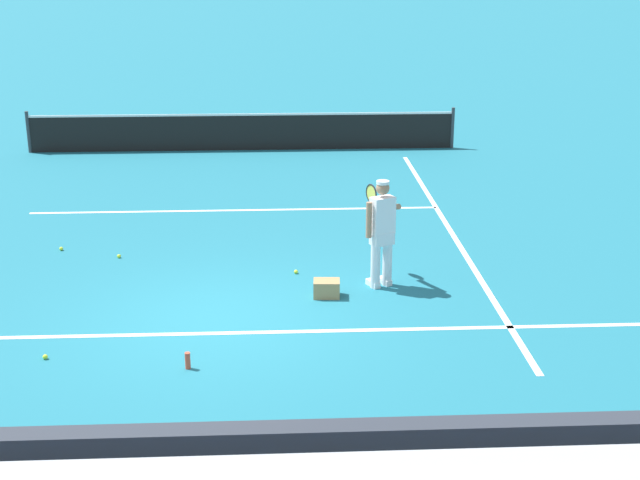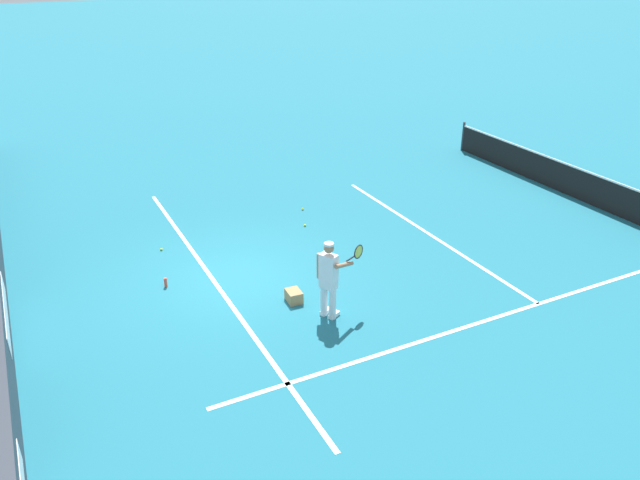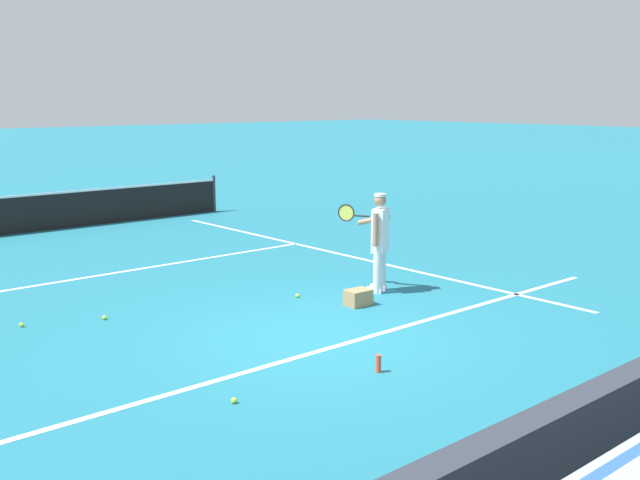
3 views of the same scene
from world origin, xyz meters
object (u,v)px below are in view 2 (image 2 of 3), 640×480
at_px(tennis_ball_midcourt, 161,249).
at_px(water_bottle, 166,282).
at_px(tennis_net, 578,183).
at_px(tennis_player, 329,279).
at_px(tennis_ball_far_right, 326,281).
at_px(tennis_ball_near_player, 305,225).
at_px(ball_box_cardboard, 294,296).
at_px(tennis_ball_far_left, 303,209).

bearing_deg(tennis_ball_midcourt, water_bottle, -10.94).
bearing_deg(tennis_net, tennis_ball_midcourt, -100.20).
distance_m(tennis_player, tennis_ball_far_right, 1.69).
bearing_deg(tennis_ball_near_player, ball_box_cardboard, -29.18).
bearing_deg(tennis_ball_near_player, tennis_player, -19.30).
bearing_deg(tennis_ball_midcourt, tennis_player, 27.19).
height_order(tennis_player, tennis_ball_midcourt, tennis_player).
relative_size(ball_box_cardboard, water_bottle, 1.82).
xyz_separation_m(tennis_player, ball_box_cardboard, (-0.88, -0.42, -0.76)).
distance_m(tennis_player, tennis_ball_far_left, 5.84).
bearing_deg(tennis_player, water_bottle, -135.22).
bearing_deg(tennis_ball_far_right, ball_box_cardboard, -66.38).
xyz_separation_m(tennis_ball_near_player, tennis_net, (1.88, 8.32, 0.46)).
height_order(tennis_player, ball_box_cardboard, tennis_player).
bearing_deg(tennis_net, tennis_ball_far_left, -110.63).
height_order(tennis_ball_far_left, water_bottle, water_bottle).
bearing_deg(tennis_ball_far_right, tennis_net, 97.05).
relative_size(water_bottle, tennis_net, 0.02).
distance_m(tennis_ball_near_player, tennis_ball_far_right, 3.16).
distance_m(ball_box_cardboard, water_bottle, 3.02).
height_order(ball_box_cardboard, tennis_ball_near_player, ball_box_cardboard).
relative_size(tennis_ball_far_right, tennis_ball_far_left, 1.00).
bearing_deg(water_bottle, tennis_ball_near_player, 110.07).
relative_size(tennis_ball_near_player, tennis_ball_midcourt, 1.00).
bearing_deg(ball_box_cardboard, tennis_ball_midcourt, -152.40).
height_order(tennis_ball_near_player, water_bottle, water_bottle).
bearing_deg(tennis_player, tennis_ball_near_player, 160.70).
distance_m(tennis_ball_far_right, water_bottle, 3.66).
bearing_deg(tennis_net, ball_box_cardboard, -81.21).
height_order(tennis_ball_midcourt, tennis_net, tennis_net).
height_order(tennis_ball_near_player, tennis_net, tennis_net).
xyz_separation_m(ball_box_cardboard, tennis_ball_near_player, (-3.47, 1.94, -0.10)).
bearing_deg(water_bottle, tennis_ball_far_left, 119.23).
bearing_deg(ball_box_cardboard, tennis_net, 98.79).
bearing_deg(tennis_net, tennis_ball_far_right, -82.95).
height_order(tennis_ball_midcourt, tennis_ball_far_right, same).
relative_size(tennis_ball_midcourt, water_bottle, 0.30).
bearing_deg(tennis_ball_midcourt, ball_box_cardboard, 27.60).
bearing_deg(ball_box_cardboard, tennis_player, 25.41).
relative_size(tennis_player, tennis_ball_far_left, 25.98).
relative_size(tennis_ball_near_player, tennis_ball_far_right, 1.00).
xyz_separation_m(tennis_ball_far_right, tennis_net, (-1.14, 9.25, 0.46)).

